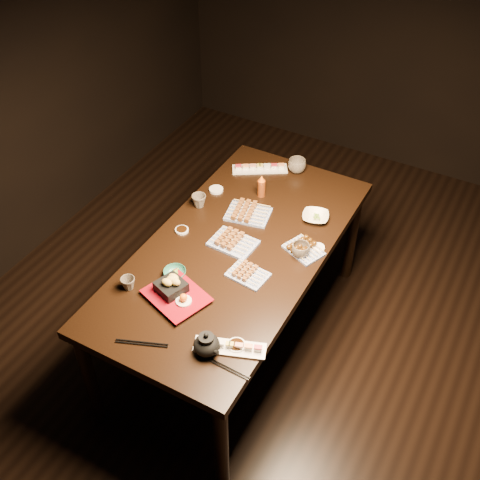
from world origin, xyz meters
name	(u,v)px	position (x,y,z in m)	size (l,w,h in m)	color
ground	(272,380)	(0.00, 0.00, 0.00)	(5.00, 5.00, 0.00)	black
dining_table	(236,296)	(-0.34, 0.18, 0.38)	(0.90, 1.80, 0.75)	black
sushi_platter_near	(230,346)	(-0.04, -0.42, 0.77)	(0.33, 0.09, 0.04)	white
sushi_platter_far	(260,167)	(-0.56, 0.88, 0.77)	(0.34, 0.09, 0.04)	white
yakitori_plate_center	(233,240)	(-0.36, 0.20, 0.78)	(0.24, 0.18, 0.06)	#828EB6
yakitori_plate_right	(248,272)	(-0.18, 0.03, 0.78)	(0.20, 0.14, 0.05)	#828EB6
yakitori_plate_left	(248,211)	(-0.41, 0.45, 0.78)	(0.24, 0.18, 0.06)	#828EB6
tsukune_plate	(304,248)	(-0.01, 0.33, 0.78)	(0.20, 0.14, 0.05)	#828EB6
edamame_bowl_green	(175,273)	(-0.51, -0.15, 0.77)	(0.11, 0.11, 0.04)	#277860
edamame_bowl_cream	(315,217)	(-0.06, 0.60, 0.77)	(0.15, 0.15, 0.04)	beige
tempura_tray	(176,291)	(-0.42, -0.28, 0.80)	(0.30, 0.24, 0.11)	black
teacup_near_left	(128,283)	(-0.66, -0.33, 0.78)	(0.07, 0.07, 0.07)	brown
teacup_mid_right	(301,250)	(-0.01, 0.29, 0.79)	(0.10, 0.10, 0.08)	brown
teacup_far_left	(199,201)	(-0.70, 0.39, 0.79)	(0.08, 0.08, 0.08)	brown
teacup_far_right	(297,166)	(-0.35, 0.98, 0.79)	(0.11, 0.11, 0.09)	brown
teapot	(207,343)	(-0.12, -0.48, 0.81)	(0.14, 0.14, 0.12)	black
condiment_bottle	(261,186)	(-0.43, 0.65, 0.82)	(0.05, 0.05, 0.14)	#672A0D
sauce_dish_west	(182,230)	(-0.67, 0.16, 0.76)	(0.08, 0.08, 0.01)	white
sauce_dish_east	(318,248)	(0.05, 0.39, 0.76)	(0.08, 0.08, 0.01)	white
sauce_dish_se	(236,346)	(-0.01, -0.39, 0.76)	(0.09, 0.09, 0.02)	white
sauce_dish_nw	(216,190)	(-0.69, 0.56, 0.76)	(0.08, 0.08, 0.01)	white
chopsticks_near	(142,343)	(-0.40, -0.59, 0.75)	(0.25, 0.02, 0.01)	black
chopsticks_se	(228,368)	(0.01, -0.52, 0.75)	(0.22, 0.02, 0.01)	black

